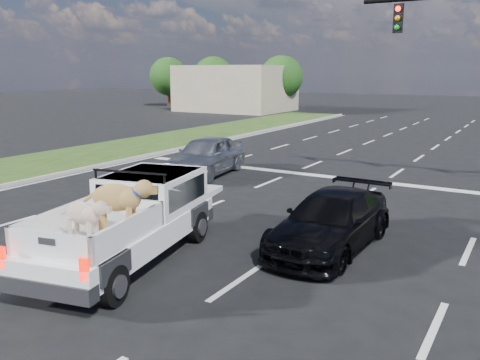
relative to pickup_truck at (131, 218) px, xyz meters
The scene contains 11 objects.
ground 1.17m from the pickup_truck, 10.37° to the left, with size 160.00×160.00×0.00m, color black.
road_markings 6.80m from the pickup_truck, 83.73° to the left, with size 17.75×60.00×0.01m.
grass_median_left 12.42m from the pickup_truck, 150.32° to the left, with size 5.00×60.00×0.10m, color #203E13.
curb_left 10.37m from the pickup_truck, 143.58° to the left, with size 0.15×60.00×0.14m, color #A8A19A.
building_left 40.97m from the pickup_truck, 118.06° to the left, with size 10.00×8.00×4.40m, color tan.
tree_far_a 48.13m from the pickup_truck, 127.50° to the left, with size 4.20×4.20×5.40m.
tree_far_b 44.73m from the pickup_truck, 121.39° to the left, with size 4.20×4.20×5.40m.
tree_far_c 41.15m from the pickup_truck, 111.81° to the left, with size 4.20×4.20×5.40m.
pickup_truck is the anchor object (origin of this frame).
silver_sedan 8.95m from the pickup_truck, 114.38° to the left, with size 1.75×4.35×1.48m, color #AAADB1.
black_coupe 4.33m from the pickup_truck, 40.04° to the left, with size 1.73×4.27×1.24m, color black.
Camera 1 is at (6.31, -7.62, 3.86)m, focal length 38.00 mm.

